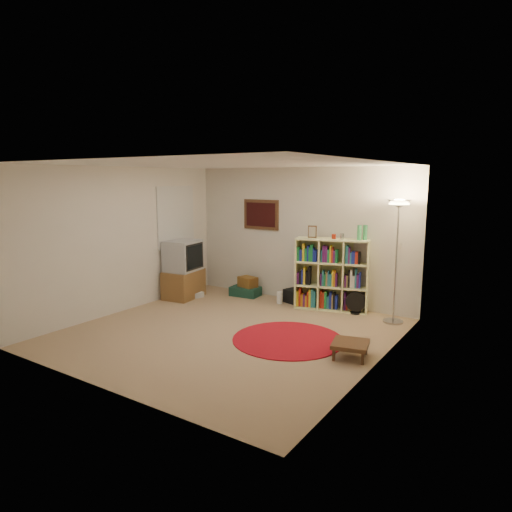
# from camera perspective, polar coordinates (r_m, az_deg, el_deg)

# --- Properties ---
(room) EXTENTS (4.54, 4.54, 2.54)m
(room) POSITION_cam_1_polar(r_m,az_deg,el_deg) (6.75, -3.66, 0.80)
(room) COLOR tan
(room) RESTS_ON ground
(bookshelf) EXTENTS (1.32, 0.69, 1.52)m
(bookshelf) POSITION_cam_1_polar(r_m,az_deg,el_deg) (8.13, 9.31, -2.41)
(bookshelf) COLOR #FCFFAA
(bookshelf) RESTS_ON ground
(floor_lamp) EXTENTS (0.45, 0.45, 1.98)m
(floor_lamp) POSITION_cam_1_polar(r_m,az_deg,el_deg) (7.46, 17.36, 4.20)
(floor_lamp) COLOR #A9A9AD
(floor_lamp) RESTS_ON ground
(floor_fan) EXTENTS (0.35, 0.24, 0.39)m
(floor_fan) POSITION_cam_1_polar(r_m,az_deg,el_deg) (8.03, 12.36, -5.73)
(floor_fan) COLOR black
(floor_fan) RESTS_ON ground
(tv_stand) EXTENTS (0.63, 0.84, 1.13)m
(tv_stand) POSITION_cam_1_polar(r_m,az_deg,el_deg) (8.94, -9.06, -1.77)
(tv_stand) COLOR brown
(tv_stand) RESTS_ON ground
(dvd_box) EXTENTS (0.37, 0.34, 0.10)m
(dvd_box) POSITION_cam_1_polar(r_m,az_deg,el_deg) (9.07, -7.73, -4.75)
(dvd_box) COLOR #AFB0B4
(dvd_box) RESTS_ON ground
(suitcase) EXTENTS (0.59, 0.41, 0.18)m
(suitcase) POSITION_cam_1_polar(r_m,az_deg,el_deg) (9.06, -1.33, -4.42)
(suitcase) COLOR #14392D
(suitcase) RESTS_ON ground
(wicker_basket) EXTENTS (0.40, 0.33, 0.20)m
(wicker_basket) POSITION_cam_1_polar(r_m,az_deg,el_deg) (9.01, -1.04, -3.26)
(wicker_basket) COLOR brown
(wicker_basket) RESTS_ON suitcase
(duffel_bag) EXTENTS (0.43, 0.39, 0.25)m
(duffel_bag) POSITION_cam_1_polar(r_m,az_deg,el_deg) (8.59, 4.90, -5.01)
(duffel_bag) COLOR black
(duffel_bag) RESTS_ON ground
(paper_towel) EXTENTS (0.11, 0.11, 0.22)m
(paper_towel) POSITION_cam_1_polar(r_m,az_deg,el_deg) (8.51, 2.97, -5.23)
(paper_towel) COLOR white
(paper_towel) RESTS_ON ground
(red_rug) EXTENTS (1.60, 1.60, 0.01)m
(red_rug) POSITION_cam_1_polar(r_m,az_deg,el_deg) (6.70, 4.01, -10.34)
(red_rug) COLOR maroon
(red_rug) RESTS_ON ground
(side_table) EXTENTS (0.55, 0.55, 0.21)m
(side_table) POSITION_cam_1_polar(r_m,az_deg,el_deg) (6.14, 11.72, -10.80)
(side_table) COLOR #442817
(side_table) RESTS_ON ground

